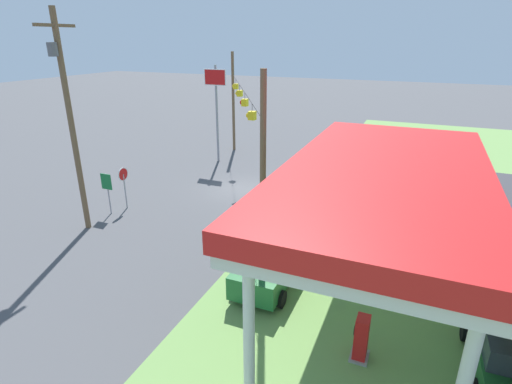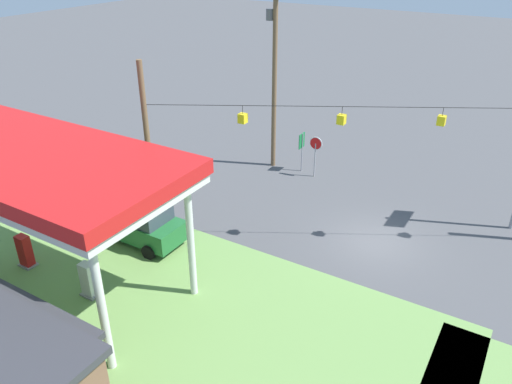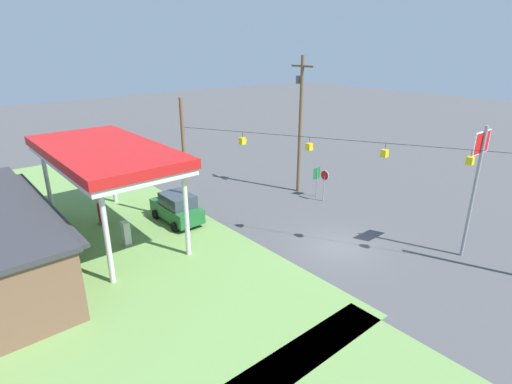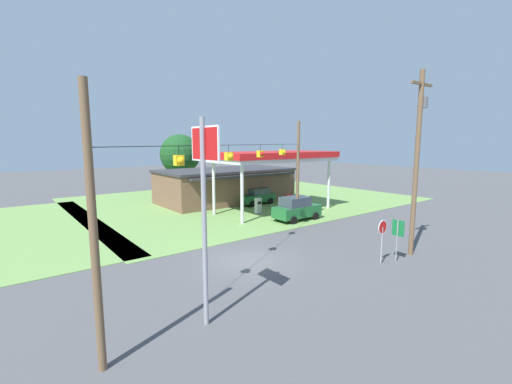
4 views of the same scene
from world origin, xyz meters
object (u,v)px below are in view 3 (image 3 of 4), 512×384
(car_at_pumps_front, at_px, (177,208))
(car_at_pumps_rear, at_px, (39,234))
(stop_sign_overhead, at_px, (478,168))
(stop_sign_roadside, at_px, (324,179))
(route_sign, at_px, (317,176))
(gas_station_canopy, at_px, (104,155))
(fuel_pump_far, at_px, (102,215))
(fuel_pump_near, at_px, (126,234))
(utility_pole_main, at_px, (300,119))

(car_at_pumps_front, bearing_deg, car_at_pumps_rear, 76.10)
(car_at_pumps_rear, bearing_deg, stop_sign_overhead, 45.60)
(car_at_pumps_front, relative_size, stop_sign_roadside, 1.71)
(car_at_pumps_front, distance_m, route_sign, 11.30)
(gas_station_canopy, xyz_separation_m, fuel_pump_far, (1.93, -0.00, -4.56))
(fuel_pump_near, xyz_separation_m, stop_sign_overhead, (-13.65, -14.26, 4.55))
(gas_station_canopy, distance_m, route_sign, 15.86)
(route_sign, bearing_deg, stop_sign_overhead, 176.53)
(stop_sign_roadside, height_order, stop_sign_overhead, stop_sign_overhead)
(route_sign, xyz_separation_m, utility_pole_main, (1.90, 0.15, 4.27))
(gas_station_canopy, xyz_separation_m, stop_sign_roadside, (-4.84, -14.67, -3.47))
(car_at_pumps_front, distance_m, car_at_pumps_rear, 8.37)
(gas_station_canopy, relative_size, stop_sign_roadside, 4.86)
(fuel_pump_far, distance_m, route_sign, 16.07)
(fuel_pump_near, height_order, car_at_pumps_rear, car_at_pumps_rear)
(gas_station_canopy, xyz_separation_m, route_sign, (-3.80, -14.98, -3.58))
(fuel_pump_far, bearing_deg, stop_sign_roadside, -114.78)
(car_at_pumps_front, xyz_separation_m, car_at_pumps_rear, (1.98, 8.14, -0.11))
(gas_station_canopy, relative_size, route_sign, 5.07)
(utility_pole_main, bearing_deg, gas_station_canopy, 82.69)
(stop_sign_roadside, height_order, utility_pole_main, utility_pole_main)
(gas_station_canopy, distance_m, stop_sign_overhead, 21.13)
(route_sign, distance_m, utility_pole_main, 4.67)
(stop_sign_roadside, xyz_separation_m, stop_sign_overhead, (-10.74, 0.40, 3.46))
(fuel_pump_far, relative_size, car_at_pumps_front, 0.36)
(stop_sign_roadside, bearing_deg, car_at_pumps_rear, -107.42)
(gas_station_canopy, bearing_deg, fuel_pump_near, -179.95)
(stop_sign_roadside, distance_m, utility_pole_main, 5.10)
(stop_sign_roadside, bearing_deg, gas_station_canopy, -108.25)
(car_at_pumps_rear, bearing_deg, fuel_pump_near, 51.66)
(gas_station_canopy, distance_m, utility_pole_main, 14.97)
(fuel_pump_near, distance_m, utility_pole_main, 15.74)
(stop_sign_overhead, bearing_deg, utility_pole_main, -2.38)
(fuel_pump_near, xyz_separation_m, fuel_pump_far, (3.87, 0.00, 0.00))
(car_at_pumps_front, height_order, utility_pole_main, utility_pole_main)
(fuel_pump_near, relative_size, stop_sign_roadside, 0.61)
(gas_station_canopy, height_order, fuel_pump_near, gas_station_canopy)
(fuel_pump_far, height_order, utility_pole_main, utility_pole_main)
(utility_pole_main, bearing_deg, stop_sign_roadside, 176.76)
(route_sign, bearing_deg, stop_sign_roadside, 163.26)
(car_at_pumps_rear, bearing_deg, utility_pole_main, 78.95)
(car_at_pumps_front, distance_m, stop_sign_overhead, 18.34)
(fuel_pump_near, height_order, stop_sign_roadside, stop_sign_roadside)
(car_at_pumps_front, height_order, car_at_pumps_rear, car_at_pumps_front)
(fuel_pump_far, distance_m, car_at_pumps_front, 4.99)
(stop_sign_overhead, distance_m, utility_pole_main, 13.71)
(car_at_pumps_rear, height_order, stop_sign_roadside, stop_sign_roadside)
(fuel_pump_far, bearing_deg, fuel_pump_near, 180.00)
(fuel_pump_near, distance_m, car_at_pumps_front, 4.20)
(fuel_pump_far, height_order, route_sign, route_sign)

